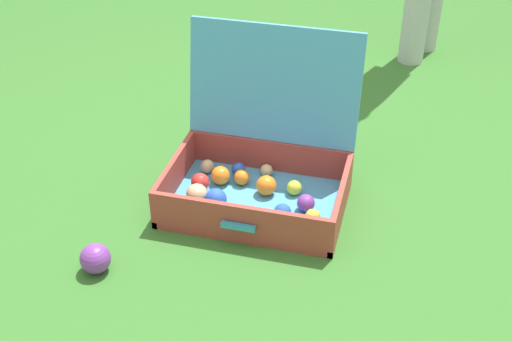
% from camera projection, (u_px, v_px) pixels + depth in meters
% --- Properties ---
extents(ground_plane, '(16.00, 16.00, 0.00)m').
position_uv_depth(ground_plane, '(264.00, 205.00, 2.34)').
color(ground_plane, '#336B28').
extents(open_suitcase, '(0.60, 0.51, 0.55)m').
position_uv_depth(open_suitcase, '(259.00, 167.00, 2.32)').
color(open_suitcase, '#4799C6').
rests_on(open_suitcase, ground).
extents(stray_ball_on_grass, '(0.09, 0.09, 0.09)m').
position_uv_depth(stray_ball_on_grass, '(95.00, 259.00, 2.04)').
color(stray_ball_on_grass, purple).
rests_on(stray_ball_on_grass, ground).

